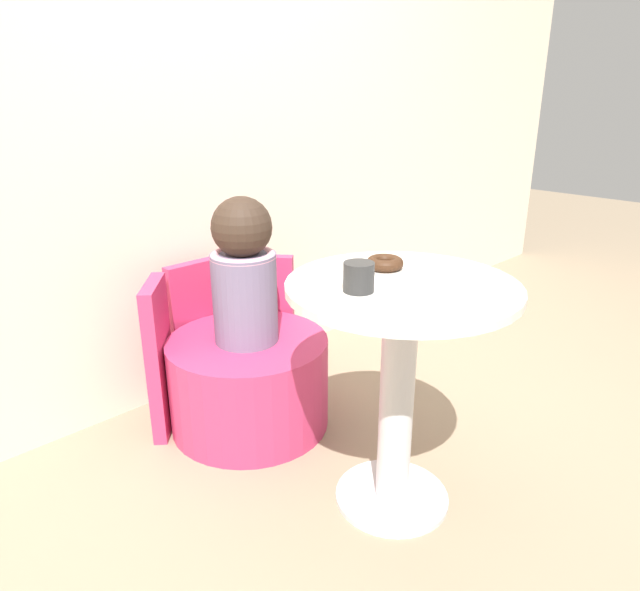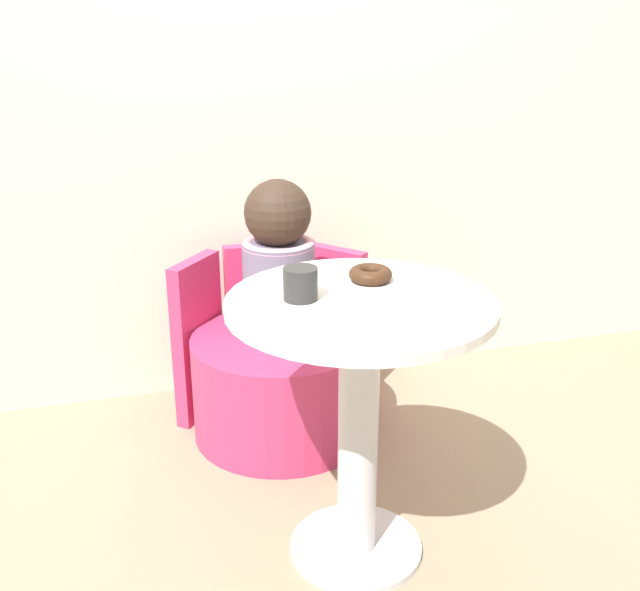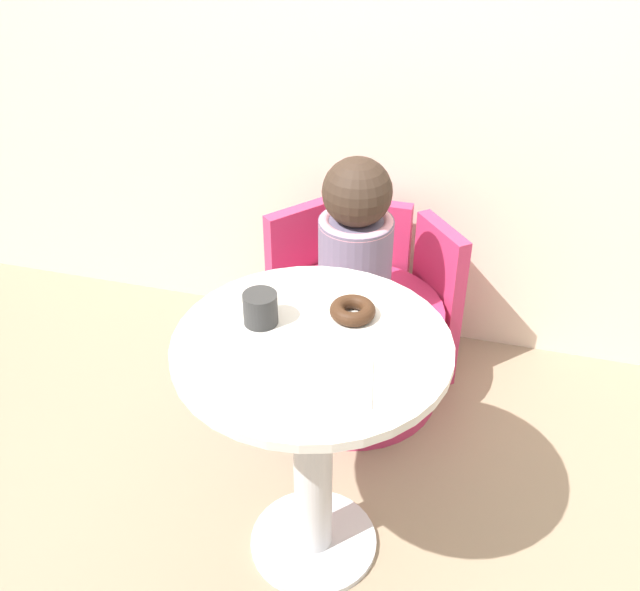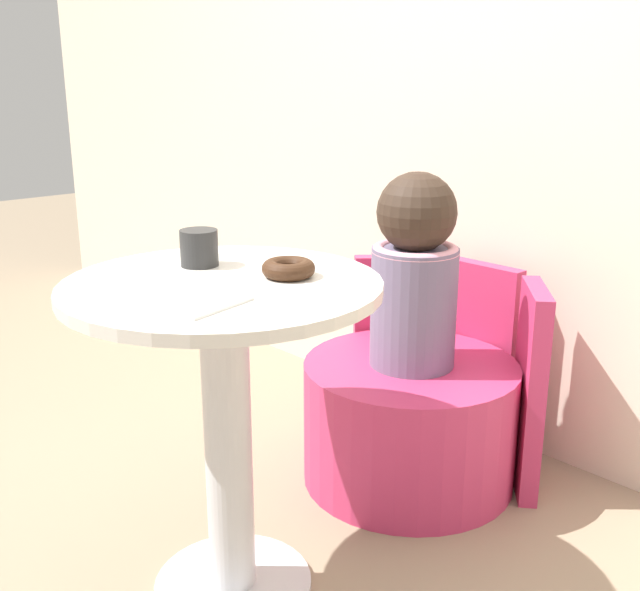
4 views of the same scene
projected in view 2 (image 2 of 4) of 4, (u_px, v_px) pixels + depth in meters
name	position (u px, v px, depth m)	size (l,w,h in m)	color
ground_plane	(363.00, 550.00, 2.05)	(12.00, 12.00, 0.00)	gray
back_wall	(264.00, 69.00, 2.65)	(6.00, 0.06, 2.40)	beige
round_table	(359.00, 382.00, 1.88)	(0.66, 0.66, 0.74)	silver
tub_chair	(281.00, 385.00, 2.59)	(0.61, 0.61, 0.36)	#C63360
booth_backrest	(265.00, 327.00, 2.77)	(0.71, 0.26, 0.59)	#C63360
child_figure	(279.00, 263.00, 2.43)	(0.24, 0.24, 0.54)	slate
donut	(370.00, 274.00, 1.92)	(0.11, 0.11, 0.04)	#3D2314
cup	(300.00, 284.00, 1.79)	(0.08, 0.08, 0.08)	#2D2D2D
paper_napkin	(416.00, 313.00, 1.71)	(0.18, 0.18, 0.01)	white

